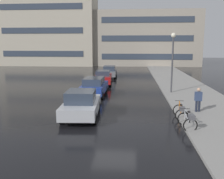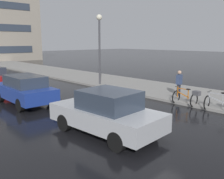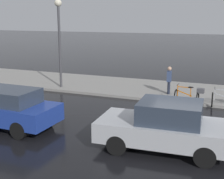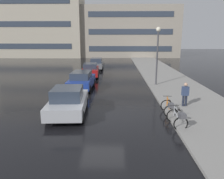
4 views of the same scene
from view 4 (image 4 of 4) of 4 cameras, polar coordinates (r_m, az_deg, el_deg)
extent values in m
plane|color=black|center=(12.36, -2.40, -6.98)|extent=(140.00, 140.00, 0.00)
cube|color=gray|center=(22.57, 14.72, 2.24)|extent=(4.80, 60.00, 0.14)
torus|color=black|center=(11.84, 15.69, -6.60)|extent=(0.72, 0.12, 0.72)
torus|color=black|center=(10.88, 17.53, -8.57)|extent=(0.72, 0.12, 0.72)
cube|color=#ADAFB5|center=(11.09, 16.99, -6.57)|extent=(0.04, 0.04, 0.55)
cube|color=#ADAFB5|center=(11.68, 15.90, -5.46)|extent=(0.04, 0.04, 0.55)
cube|color=#ADAFB5|center=(11.31, 16.51, -4.87)|extent=(0.09, 0.66, 0.04)
cube|color=#ADAFB5|center=(11.38, 16.46, -6.31)|extent=(0.09, 0.75, 0.27)
ellipsoid|color=black|center=(10.99, 17.10, -5.07)|extent=(0.16, 0.27, 0.07)
cylinder|color=black|center=(11.59, 16.00, -4.08)|extent=(0.50, 0.07, 0.03)
cube|color=#4C4C51|center=(10.62, 17.93, -6.55)|extent=(0.31, 0.36, 0.22)
torus|color=black|center=(13.45, 14.04, -4.08)|extent=(0.71, 0.08, 0.71)
torus|color=black|center=(12.46, 14.93, -5.55)|extent=(0.71, 0.08, 0.71)
cube|color=orange|center=(12.71, 14.69, -4.00)|extent=(0.04, 0.04, 0.49)
cube|color=orange|center=(13.29, 14.18, -2.98)|extent=(0.04, 0.04, 0.58)
cube|color=orange|center=(12.93, 14.49, -2.51)|extent=(0.06, 0.64, 0.04)
cube|color=orange|center=(12.99, 14.43, -3.82)|extent=(0.06, 0.72, 0.26)
ellipsoid|color=black|center=(12.63, 14.77, -2.80)|extent=(0.15, 0.26, 0.07)
cylinder|color=black|center=(13.21, 14.25, -1.69)|extent=(0.50, 0.04, 0.03)
cube|color=#4C4C51|center=(12.23, 15.15, -4.00)|extent=(0.29, 0.35, 0.22)
cube|color=#B2B5BA|center=(12.68, -11.32, -3.67)|extent=(2.19, 4.35, 0.64)
cube|color=#2D3847|center=(12.34, -11.59, -1.03)|extent=(1.70, 2.03, 0.66)
cylinder|color=black|center=(14.16, -13.90, -3.31)|extent=(0.26, 0.65, 0.64)
cylinder|color=black|center=(13.91, -6.89, -3.32)|extent=(0.26, 0.65, 0.64)
cylinder|color=black|center=(11.74, -16.47, -7.03)|extent=(0.26, 0.65, 0.64)
cylinder|color=black|center=(11.43, -7.96, -7.15)|extent=(0.26, 0.65, 0.64)
cube|color=navy|center=(18.63, -7.87, 2.05)|extent=(1.88, 4.30, 0.66)
cube|color=#2D3847|center=(18.36, -8.03, 3.81)|extent=(1.52, 2.38, 0.56)
cylinder|color=black|center=(20.13, -9.43, 1.89)|extent=(0.23, 0.64, 0.64)
cylinder|color=black|center=(19.86, -4.90, 1.87)|extent=(0.23, 0.64, 0.64)
cylinder|color=black|center=(17.60, -11.16, 0.13)|extent=(0.23, 0.64, 0.64)
cylinder|color=black|center=(17.30, -6.00, 0.08)|extent=(0.23, 0.64, 0.64)
cube|color=#AD1919|center=(24.02, -5.66, 4.75)|extent=(1.91, 3.84, 0.71)
cube|color=#2D3847|center=(23.78, -5.72, 6.17)|extent=(1.50, 2.07, 0.53)
cylinder|color=black|center=(25.27, -7.17, 4.34)|extent=(0.26, 0.65, 0.64)
cylinder|color=black|center=(25.18, -3.78, 4.38)|extent=(0.26, 0.65, 0.64)
cylinder|color=black|center=(22.99, -7.68, 3.41)|extent=(0.26, 0.65, 0.64)
cylinder|color=black|center=(22.89, -3.95, 3.45)|extent=(0.26, 0.65, 0.64)
cube|color=slate|center=(29.82, -4.07, 6.42)|extent=(1.80, 4.08, 0.62)
cube|color=#2D3847|center=(29.59, -4.11, 7.56)|extent=(1.45, 2.12, 0.61)
cylinder|color=black|center=(31.16, -5.29, 6.13)|extent=(0.23, 0.64, 0.64)
cylinder|color=black|center=(31.06, -2.50, 6.15)|extent=(0.23, 0.64, 0.64)
cylinder|color=black|center=(28.69, -5.75, 5.48)|extent=(0.23, 0.64, 0.64)
cylinder|color=black|center=(28.58, -2.72, 5.50)|extent=(0.23, 0.64, 0.64)
cylinder|color=#1E2333|center=(14.29, 18.08, -3.08)|extent=(0.14, 0.14, 0.82)
cylinder|color=#1E2333|center=(14.37, 18.73, -3.04)|extent=(0.14, 0.14, 0.82)
cube|color=navy|center=(14.15, 18.61, -0.39)|extent=(0.43, 0.30, 0.56)
sphere|color=tan|center=(14.06, 18.74, 1.27)|extent=(0.22, 0.22, 0.22)
cylinder|color=#424247|center=(19.81, 11.68, 7.70)|extent=(0.14, 0.14, 4.80)
sphere|color=#F2EACC|center=(19.73, 12.05, 15.12)|extent=(0.41, 0.41, 0.41)
cube|color=#9E9384|center=(49.86, 4.60, 14.72)|extent=(20.91, 7.50, 10.68)
cube|color=#333D4C|center=(46.13, 4.77, 10.56)|extent=(17.15, 0.06, 1.10)
cube|color=#333D4C|center=(46.08, 4.86, 14.81)|extent=(17.15, 0.06, 1.10)
cube|color=#333D4C|center=(46.28, 4.95, 19.04)|extent=(17.15, 0.06, 1.10)
cube|color=#B2A893|center=(52.05, -18.68, 15.66)|extent=(19.34, 8.05, 13.65)
cube|color=#333D4C|center=(48.22, -19.92, 10.57)|extent=(15.86, 0.06, 1.10)
cube|color=#333D4C|center=(48.25, -20.35, 15.75)|extent=(15.86, 0.06, 1.10)
cube|color=#333D4C|center=(48.66, -20.80, 20.87)|extent=(15.86, 0.06, 1.10)
camera|label=1|loc=(2.17, 175.27, -17.05)|focal=40.00mm
camera|label=2|loc=(10.17, -55.93, 1.80)|focal=40.00mm
camera|label=3|loc=(15.61, -50.35, 8.23)|focal=50.00mm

